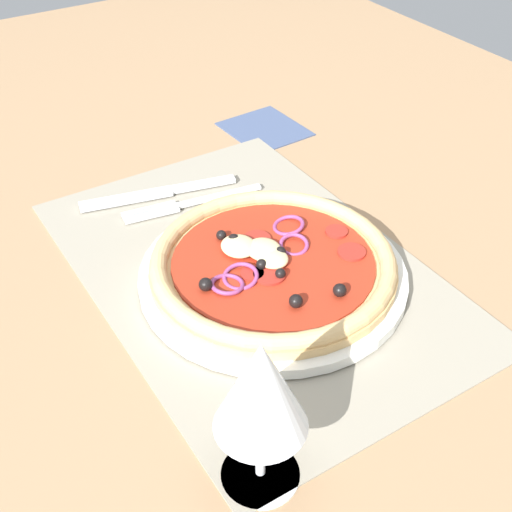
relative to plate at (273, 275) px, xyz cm
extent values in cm
cube|color=#9E7A56|center=(2.91, 0.84, -2.20)|extent=(190.00, 140.00, 2.40)
cube|color=gray|center=(2.91, 0.84, -0.80)|extent=(49.94, 33.33, 0.40)
cylinder|color=silver|center=(0.00, 0.00, 0.00)|extent=(28.61, 28.61, 1.20)
cylinder|color=tan|center=(0.00, 0.00, 1.10)|extent=(26.23, 26.23, 1.00)
torus|color=tan|center=(0.00, 0.00, 1.96)|extent=(25.94, 25.94, 1.80)
cylinder|color=#A82D19|center=(0.00, 0.00, 1.75)|extent=(21.51, 21.51, 0.30)
ellipsoid|color=beige|center=(3.48, 2.12, 2.52)|extent=(4.13, 3.71, 1.24)
ellipsoid|color=beige|center=(-0.07, 0.15, 2.44)|extent=(3.62, 3.26, 1.09)
ellipsoid|color=beige|center=(1.57, 0.15, 2.51)|extent=(4.06, 3.66, 1.22)
sphere|color=black|center=(0.26, -1.11, 2.50)|extent=(1.20, 1.20, 1.20)
sphere|color=black|center=(-8.02, -2.57, 2.58)|extent=(1.37, 1.37, 1.37)
sphere|color=black|center=(-0.25, 8.20, 2.60)|extent=(1.40, 1.40, 1.40)
sphere|color=black|center=(2.93, 1.50, 2.48)|extent=(1.16, 1.16, 1.16)
sphere|color=black|center=(4.65, 2.04, 2.57)|extent=(1.35, 1.35, 1.35)
sphere|color=black|center=(6.25, 2.68, 2.46)|extent=(1.13, 1.13, 1.13)
sphere|color=black|center=(-7.05, 2.00, 2.59)|extent=(1.39, 1.39, 1.39)
sphere|color=black|center=(-0.40, 1.70, 2.47)|extent=(1.15, 1.15, 1.15)
sphere|color=black|center=(-2.64, 1.32, 2.45)|extent=(1.10, 1.10, 1.10)
torus|color=#8E3D75|center=(-0.57, 4.35, 2.15)|extent=(3.86, 3.79, 1.44)
torus|color=#8E3D75|center=(4.20, -4.83, 2.15)|extent=(3.70, 3.66, 1.32)
torus|color=#8E3D75|center=(-0.92, 6.12, 2.15)|extent=(3.54, 3.54, 0.91)
torus|color=#8E3D75|center=(0.93, -3.30, 2.15)|extent=(3.37, 3.29, 1.48)
cylinder|color=#A3281E|center=(-1.77, 1.59, 2.05)|extent=(3.38, 3.38, 0.30)
cylinder|color=#A3281E|center=(0.52, -8.77, 2.05)|extent=(2.50, 2.50, 0.30)
cylinder|color=#A3281E|center=(-3.29, -7.89, 2.05)|extent=(3.05, 3.05, 0.30)
cylinder|color=#A3281E|center=(4.04, -0.55, 2.05)|extent=(3.07, 3.07, 0.30)
cylinder|color=#A3281E|center=(-0.69, 3.01, 2.05)|extent=(2.45, 2.45, 0.30)
cube|color=silver|center=(16.99, -3.11, -0.38)|extent=(2.51, 11.17, 0.44)
cube|color=silver|center=(17.99, 3.65, -0.38)|extent=(2.54, 2.81, 0.44)
cube|color=silver|center=(19.37, 6.91, -0.38)|extent=(0.94, 4.32, 0.44)
cube|color=silver|center=(18.78, 6.99, -0.38)|extent=(0.94, 4.32, 0.44)
cube|color=silver|center=(18.19, 7.08, -0.38)|extent=(0.94, 4.32, 0.44)
cube|color=silver|center=(17.59, 7.17, -0.38)|extent=(0.94, 4.32, 0.44)
cube|color=silver|center=(20.36, -2.63, -0.29)|extent=(3.15, 8.48, 0.62)
cube|color=silver|center=(22.60, 7.11, -0.38)|extent=(4.54, 11.75, 0.44)
cylinder|color=silver|center=(-19.47, 13.94, -0.80)|extent=(6.40, 6.40, 0.40)
cylinder|color=silver|center=(-19.47, 13.94, 2.40)|extent=(0.80, 0.80, 6.00)
cone|color=silver|center=(-19.47, 13.94, 9.65)|extent=(7.20, 7.20, 8.50)
cone|color=orange|center=(-19.47, 13.94, 8.33)|extent=(4.56, 4.56, 5.05)
cube|color=#425175|center=(29.82, -18.09, -0.82)|extent=(11.90, 10.82, 0.36)
camera|label=1|loc=(-46.63, 31.40, 46.75)|focal=47.98mm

